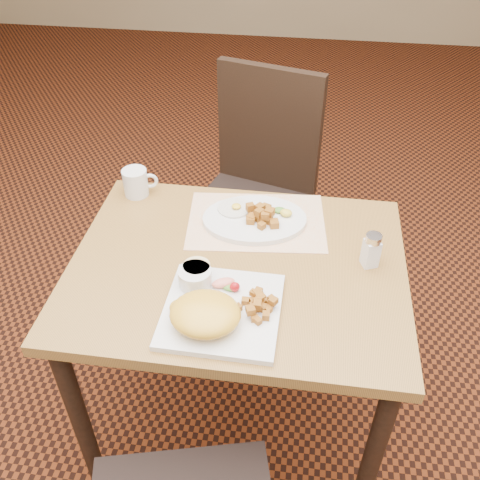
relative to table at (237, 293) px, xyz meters
name	(u,v)px	position (x,y,z in m)	size (l,w,h in m)	color
ground	(238,419)	(0.00, 0.00, -0.64)	(8.00, 8.00, 0.00)	black
table	(237,293)	(0.00, 0.00, 0.00)	(0.90, 0.70, 0.75)	olive
chair_far	(257,182)	(-0.03, 0.72, -0.10)	(0.52, 0.53, 0.97)	black
placemat	(256,221)	(0.03, 0.19, 0.11)	(0.40, 0.28, 0.00)	white
plate_square	(222,311)	(-0.01, -0.18, 0.12)	(0.28, 0.28, 0.02)	silver
plate_oval	(255,219)	(0.02, 0.19, 0.12)	(0.30, 0.23, 0.02)	silver
hollandaise_mound	(205,314)	(-0.04, -0.23, 0.15)	(0.18, 0.15, 0.06)	yellow
ramekin	(195,276)	(-0.09, -0.11, 0.15)	(0.08, 0.10, 0.05)	silver
garnish_sq	(227,285)	(-0.01, -0.11, 0.14)	(0.08, 0.05, 0.03)	#387223
fried_egg	(235,208)	(-0.04, 0.22, 0.13)	(0.10, 0.10, 0.02)	white
garnish_ov	(283,212)	(0.11, 0.21, 0.14)	(0.06, 0.05, 0.02)	#387223
salt_shaker	(371,250)	(0.35, 0.05, 0.16)	(0.05, 0.05, 0.10)	white
coffee_mug	(136,182)	(-0.36, 0.28, 0.15)	(0.11, 0.08, 0.09)	silver
home_fries_sq	(258,304)	(0.08, -0.17, 0.14)	(0.11, 0.12, 0.03)	#AA661B
home_fries_ov	(261,214)	(0.04, 0.18, 0.15)	(0.10, 0.11, 0.04)	#AA661B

